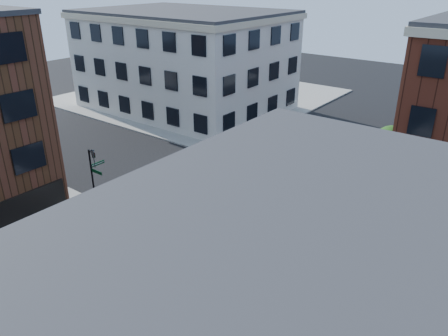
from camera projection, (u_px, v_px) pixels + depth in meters
ground at (233, 202)px, 31.48m from camera, size 120.00×120.00×0.00m
sidewalk_nw at (201, 96)px, 58.30m from camera, size 30.00×30.00×0.15m
building_nw at (185, 62)px, 51.35m from camera, size 22.00×16.00×11.00m
tree_near at (391, 145)px, 33.18m from camera, size 2.69×2.69×4.49m
tree_far at (414, 128)px, 37.64m from camera, size 2.43×2.43×4.07m
signal_pole at (94, 173)px, 29.22m from camera, size 1.29×1.24×4.60m
box_truck at (394, 286)px, 20.23m from camera, size 8.06×2.87×3.59m
traffic_cone at (135, 197)px, 31.45m from camera, size 0.49×0.49×0.77m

